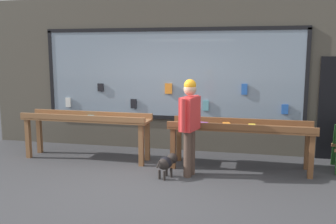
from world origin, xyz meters
TOP-DOWN VIEW (x-y plane):
  - ground_plane at (0.00, 0.00)m, footprint 40.00×40.00m
  - shopfront_facade at (0.04, 2.39)m, footprint 8.73×0.29m
  - display_table_left at (-1.54, 1.19)m, footprint 2.67×0.62m
  - display_table_right at (1.55, 1.19)m, footprint 2.67×0.75m
  - person_browsing at (0.68, 0.60)m, footprint 0.33×0.66m
  - small_dog at (0.31, 0.40)m, footprint 0.35×0.51m

SIDE VIEW (x-z plane):
  - ground_plane at x=0.00m, z-range 0.00..0.00m
  - small_dog at x=0.31m, z-range 0.07..0.47m
  - display_table_right at x=1.55m, z-range 0.28..1.19m
  - display_table_left at x=-1.54m, z-range 0.29..1.25m
  - person_browsing at x=0.68m, z-range 0.15..1.88m
  - shopfront_facade at x=0.04m, z-range -0.01..3.38m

